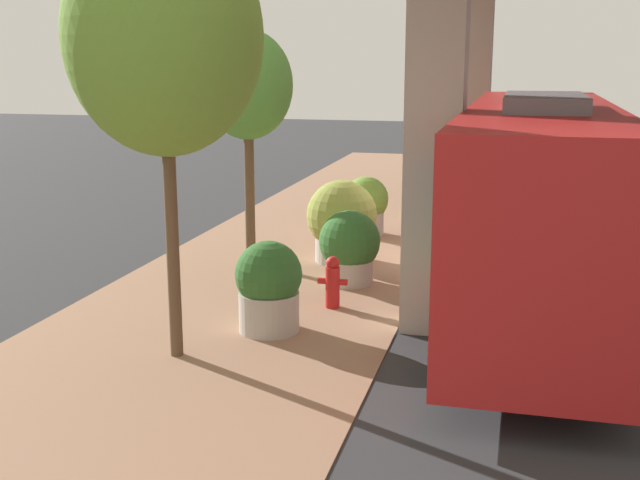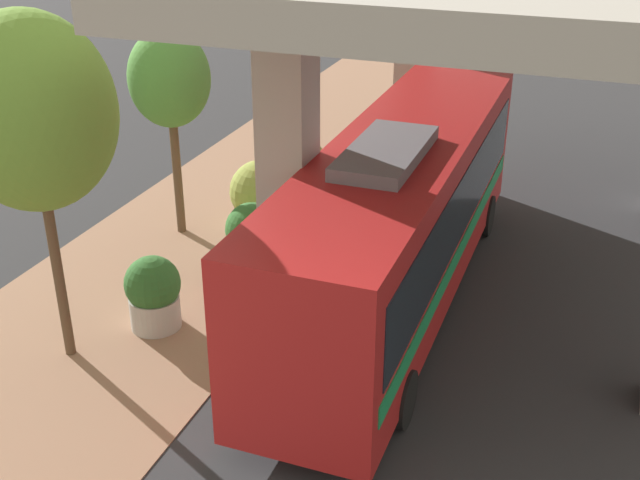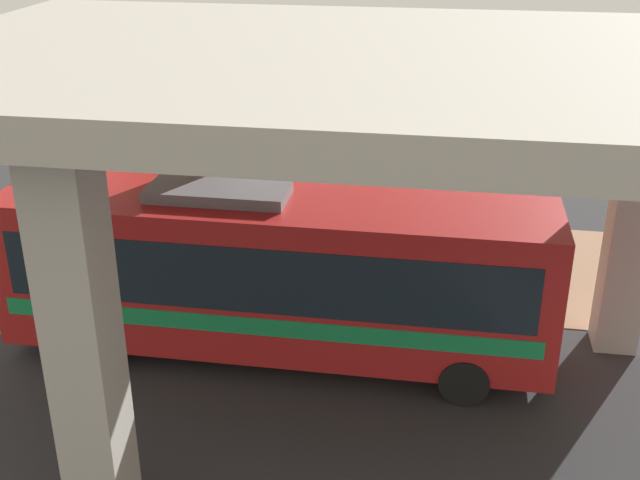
% 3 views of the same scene
% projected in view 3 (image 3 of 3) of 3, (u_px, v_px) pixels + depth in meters
% --- Properties ---
extents(ground_plane, '(80.00, 80.00, 0.00)m').
position_uv_depth(ground_plane, '(412.00, 316.00, 19.22)').
color(ground_plane, '#2D2D30').
rests_on(ground_plane, ground).
extents(sidewalk_strip, '(6.00, 40.00, 0.02)m').
position_uv_depth(sidewalk_strip, '(419.00, 263.00, 21.91)').
color(sidewalk_strip, '#936B51').
rests_on(sidewalk_strip, ground).
extents(overpass, '(9.40, 17.04, 7.08)m').
position_uv_depth(overpass, '(415.00, 108.00, 13.10)').
color(overpass, '#ADA89E').
rests_on(overpass, ground).
extents(bus, '(2.60, 11.54, 3.86)m').
position_uv_depth(bus, '(275.00, 269.00, 16.84)').
color(bus, '#B21E1E').
rests_on(bus, ground).
extents(fire_hydrant, '(0.54, 0.26, 0.97)m').
position_uv_depth(fire_hydrant, '(266.00, 263.00, 20.79)').
color(fire_hydrant, '#B21919').
rests_on(fire_hydrant, ground).
extents(planter_front, '(1.14, 1.14, 1.51)m').
position_uv_depth(planter_front, '(508.00, 260.00, 20.28)').
color(planter_front, '#ADA89E').
rests_on(planter_front, ground).
extents(planter_middle, '(1.55, 1.55, 1.84)m').
position_uv_depth(planter_middle, '(396.00, 247.00, 20.64)').
color(planter_middle, '#ADA89E').
rests_on(planter_middle, ground).
extents(planter_back, '(1.22, 1.22, 1.50)m').
position_uv_depth(planter_back, '(327.00, 257.00, 20.47)').
color(planter_back, '#ADA89E').
rests_on(planter_back, ground).
extents(planter_extra, '(1.11, 1.11, 1.54)m').
position_uv_depth(planter_extra, '(217.00, 238.00, 21.55)').
color(planter_extra, '#ADA89E').
rests_on(planter_extra, ground).
extents(street_tree_near, '(1.90, 1.90, 5.02)m').
position_uv_depth(street_tree_near, '(378.00, 116.00, 21.24)').
color(street_tree_near, brown).
rests_on(street_tree_near, ground).
extents(street_tree_far, '(2.79, 2.79, 6.40)m').
position_uv_depth(street_tree_far, '(168.00, 82.00, 21.08)').
color(street_tree_far, brown).
rests_on(street_tree_far, ground).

